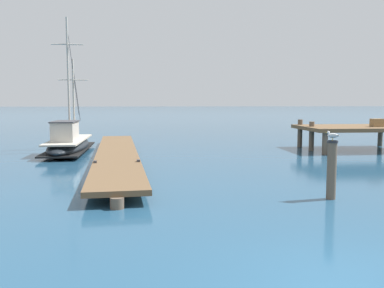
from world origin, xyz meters
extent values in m
cube|color=brown|center=(-4.78, 13.78, 0.37)|extent=(3.24, 17.30, 0.16)
cylinder|color=brown|center=(-4.06, 5.20, 0.15)|extent=(0.36, 0.36, 0.29)
cylinder|color=brown|center=(-4.54, 10.92, 0.15)|extent=(0.36, 0.36, 0.29)
cylinder|color=brown|center=(-5.02, 16.64, 0.15)|extent=(0.36, 0.36, 0.29)
cylinder|color=brown|center=(-5.50, 22.35, 0.15)|extent=(0.36, 0.36, 0.29)
cube|color=#333338|center=(-5.29, 10.28, 0.49)|extent=(0.14, 0.21, 0.08)
cube|color=#333338|center=(-3.69, 10.41, 0.49)|extent=(0.14, 0.21, 0.08)
ellipsoid|color=black|center=(-7.57, 17.18, 0.37)|extent=(2.02, 6.91, 0.73)
cube|color=#B2AD9E|center=(-7.57, 17.18, 0.69)|extent=(1.78, 6.22, 0.08)
cube|color=black|center=(-7.57, 17.18, 0.20)|extent=(2.04, 6.78, 0.08)
cube|color=#B7B2A8|center=(-7.54, 16.14, 1.21)|extent=(1.11, 2.08, 0.95)
cube|color=#3D3D42|center=(-7.54, 16.14, 1.71)|extent=(1.20, 2.25, 0.06)
cylinder|color=#B2ADA3|center=(-7.58, 17.52, 3.92)|extent=(0.11, 0.11, 6.36)
cylinder|color=#B2ADA3|center=(-7.58, 17.52, 5.69)|extent=(1.67, 0.10, 0.06)
cylinder|color=#333338|center=(-7.62, 19.24, 4.23)|extent=(0.10, 3.30, 4.71)
cylinder|color=#B2ADA3|center=(-7.61, 19.06, 2.91)|extent=(0.11, 0.11, 4.36)
cylinder|color=#B2ADA3|center=(-7.61, 19.06, 3.93)|extent=(1.67, 0.10, 0.06)
cylinder|color=#333338|center=(-7.64, 20.24, 3.13)|extent=(0.08, 2.27, 3.23)
cube|color=brown|center=(8.14, 17.08, 1.24)|extent=(6.01, 4.30, 0.20)
cylinder|color=brown|center=(5.63, 15.25, 0.67)|extent=(0.28, 0.28, 1.34)
cylinder|color=brown|center=(5.59, 18.84, 0.82)|extent=(0.28, 0.28, 1.64)
cylinder|color=brown|center=(10.65, 18.90, 0.83)|extent=(0.28, 0.28, 1.65)
cylinder|color=brown|center=(5.61, 17.05, 0.80)|extent=(0.28, 0.28, 1.61)
cube|color=olive|center=(9.04, 16.46, 1.56)|extent=(0.61, 0.49, 0.44)
cylinder|color=brown|center=(1.84, 5.73, 0.82)|extent=(0.26, 0.26, 1.65)
cylinder|color=#28282D|center=(1.84, 5.73, 1.62)|extent=(0.30, 0.30, 0.06)
cylinder|color=gold|center=(1.83, 5.71, 1.68)|extent=(0.01, 0.01, 0.07)
cylinder|color=gold|center=(1.85, 5.75, 1.68)|extent=(0.01, 0.01, 0.07)
ellipsoid|color=white|center=(1.84, 5.73, 1.79)|extent=(0.30, 0.24, 0.13)
ellipsoid|color=silver|center=(1.83, 5.67, 1.80)|extent=(0.22, 0.14, 0.09)
ellipsoid|color=#383838|center=(1.93, 5.62, 1.79)|extent=(0.07, 0.06, 0.04)
ellipsoid|color=silver|center=(1.88, 5.77, 1.80)|extent=(0.22, 0.14, 0.09)
ellipsoid|color=#383838|center=(1.98, 5.71, 1.79)|extent=(0.07, 0.06, 0.04)
cone|color=white|center=(1.97, 5.66, 1.79)|extent=(0.10, 0.10, 0.07)
sphere|color=white|center=(1.74, 5.79, 1.87)|extent=(0.08, 0.08, 0.08)
cone|color=gold|center=(1.69, 5.81, 1.87)|extent=(0.05, 0.04, 0.02)
camera|label=1|loc=(-3.11, -5.48, 2.75)|focal=39.41mm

